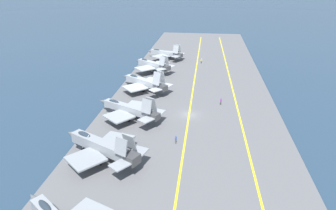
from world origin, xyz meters
The scene contains 12 objects.
ground_plane centered at (0.00, 0.00, 0.00)m, with size 2000.00×2000.00×0.00m, color #23384C.
carrier_deck centered at (0.00, 0.00, 0.20)m, with size 209.75×41.57×0.40m, color #565659.
deck_stripe_foul_line centered at (0.00, -11.43, 0.40)m, with size 188.77×0.36×0.01m, color yellow.
deck_stripe_centerline centered at (0.00, 0.00, 0.40)m, with size 188.77×0.36×0.01m, color yellow.
parked_jet_second centered at (-20.18, 13.83, 3.14)m, with size 13.16×16.48×6.40m.
parked_jet_third centered at (-3.89, 13.11, 2.83)m, with size 12.47×16.56×6.15m.
parked_jet_fourth centered at (14.08, 13.33, 2.81)m, with size 13.52×15.87×6.61m.
parked_jet_fifth centered at (31.08, 14.05, 3.05)m, with size 12.98×14.52×6.31m.
parked_jet_sixth centered at (47.97, 12.23, 2.70)m, with size 12.37×15.12×6.06m.
crew_yellow_vest centered at (44.07, -1.53, 1.36)m, with size 0.45×0.45×1.75m.
crew_blue_vest centered at (-13.16, 1.68, 1.33)m, with size 0.42×0.32×1.70m.
crew_purple_vest centered at (6.73, -7.39, 1.37)m, with size 0.44×0.36×1.77m.
Camera 1 is at (-62.27, -3.24, 29.98)m, focal length 32.00 mm.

